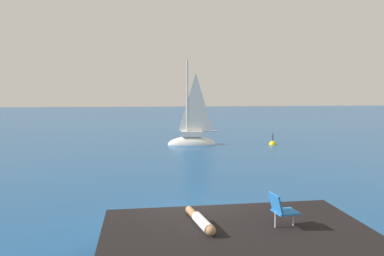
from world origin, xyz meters
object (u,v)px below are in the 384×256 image
at_px(sailboat_near, 192,140).
at_px(person_sunbather, 201,221).
at_px(marker_buoy, 273,144).
at_px(beach_chair, 281,208).

distance_m(sailboat_near, person_sunbather, 19.07).
relative_size(sailboat_near, marker_buoy, 6.10).
xyz_separation_m(sailboat_near, marker_buoy, (6.03, -0.59, -0.37)).
relative_size(person_sunbather, marker_buoy, 1.54).
height_order(beach_chair, marker_buoy, beach_chair).
bearing_deg(marker_buoy, sailboat_near, 174.42).
bearing_deg(sailboat_near, marker_buoy, 179.23).
bearing_deg(sailboat_near, beach_chair, 95.40).
bearing_deg(sailboat_near, person_sunbather, 89.88).
distance_m(beach_chair, marker_buoy, 19.59).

